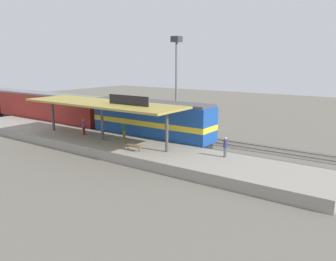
% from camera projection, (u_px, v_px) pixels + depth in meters
% --- Properties ---
extents(ground_plane, '(120.00, 120.00, 0.00)m').
position_uv_depth(ground_plane, '(144.00, 136.00, 39.45)').
color(ground_plane, '#666056').
extents(track_near, '(3.20, 110.00, 0.16)m').
position_uv_depth(track_near, '(133.00, 139.00, 37.85)').
color(track_near, '#565249').
rests_on(track_near, ground).
extents(track_far, '(3.20, 110.00, 0.16)m').
position_uv_depth(track_far, '(158.00, 132.00, 41.52)').
color(track_far, '#565249').
rests_on(track_far, ground).
extents(platform, '(6.00, 44.00, 0.90)m').
position_uv_depth(platform, '(103.00, 144.00, 34.10)').
color(platform, gray).
rests_on(platform, ground).
extents(station_canopy, '(5.20, 18.00, 4.70)m').
position_uv_depth(station_canopy, '(102.00, 104.00, 33.22)').
color(station_canopy, '#47474C').
rests_on(station_canopy, platform).
extents(platform_bench, '(0.44, 1.70, 0.50)m').
position_uv_depth(platform_bench, '(133.00, 146.00, 29.76)').
color(platform_bench, '#333338').
rests_on(platform_bench, platform).
extents(locomotive, '(2.93, 14.43, 4.44)m').
position_uv_depth(locomotive, '(151.00, 121.00, 35.87)').
color(locomotive, '#28282D').
rests_on(locomotive, track_near).
extents(passenger_carriage_front, '(2.90, 20.00, 4.24)m').
position_uv_depth(passenger_carriage_front, '(49.00, 108.00, 46.14)').
color(passenger_carriage_front, '#28282D').
rests_on(passenger_carriage_front, track_near).
extents(light_mast, '(1.10, 1.10, 11.70)m').
position_uv_depth(light_mast, '(176.00, 63.00, 42.03)').
color(light_mast, slate).
rests_on(light_mast, ground).
extents(person_waiting, '(0.34, 0.34, 1.71)m').
position_uv_depth(person_waiting, '(225.00, 146.00, 27.64)').
color(person_waiting, '#4C4C51').
rests_on(person_waiting, platform).
extents(person_walking, '(0.34, 0.34, 1.71)m').
position_uv_depth(person_walking, '(84.00, 126.00, 35.98)').
color(person_walking, maroon).
rests_on(person_walking, platform).
extents(person_boarding, '(0.34, 0.34, 1.71)m').
position_uv_depth(person_boarding, '(124.00, 129.00, 34.31)').
color(person_boarding, olive).
rests_on(person_boarding, platform).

